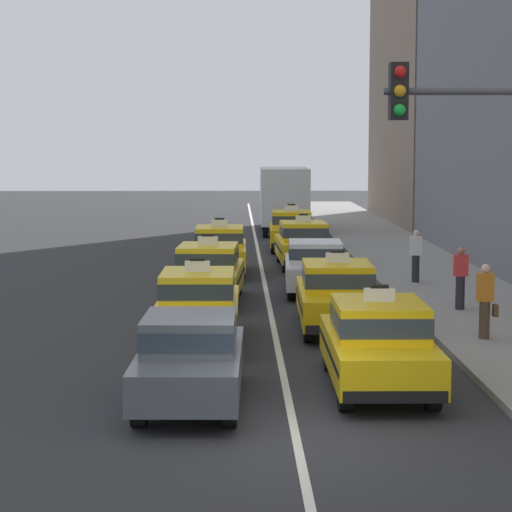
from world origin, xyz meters
The scene contains 16 objects.
ground_plane centered at (0.00, 0.00, 0.00)m, with size 160.00×160.00×0.00m, color #2B2B2D.
lane_stripe_left_right centered at (0.00, 20.00, 0.00)m, with size 0.14×80.00×0.01m, color silver.
sidewalk_curb centered at (5.60, 15.00, 0.07)m, with size 4.00×90.00×0.15m, color gray.
sedan_left_nearest centered at (-1.71, 2.08, 0.85)m, with size 1.87×4.34×1.58m.
taxi_left_second centered at (-1.78, 7.39, 0.88)m, with size 1.87×4.58×1.96m.
taxi_left_third centered at (-1.71, 13.29, 0.88)m, with size 2.06×4.65×1.96m.
taxi_left_fourth centered at (-1.48, 19.50, 0.88)m, with size 1.85×4.57×1.96m.
taxi_right_nearest centered at (1.68, 3.08, 0.88)m, with size 1.86×4.58×1.96m.
taxi_right_second centered at (1.51, 9.00, 0.88)m, with size 1.92×4.60×1.96m.
sedan_right_third centered at (1.46, 15.08, 0.85)m, with size 1.94×4.37×1.58m.
taxi_right_fourth centered at (1.52, 21.45, 0.88)m, with size 1.91×4.59×1.96m.
taxi_right_fifth centered at (1.41, 27.29, 0.88)m, with size 1.95×4.61×1.96m.
box_truck_right_sixth centered at (1.46, 35.43, 1.78)m, with size 2.37×6.99×3.27m.
pedestrian_near_crosswalk centered at (4.97, 11.12, 0.99)m, with size 0.36×0.24×1.66m.
pedestrian_by_storefront centered at (4.73, 16.36, 0.99)m, with size 0.36×0.24×1.65m.
pedestrian_far_corner centered at (4.65, 7.13, 0.99)m, with size 0.47×0.24×1.69m.
Camera 1 is at (-0.92, -15.10, 4.53)m, focal length 71.09 mm.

